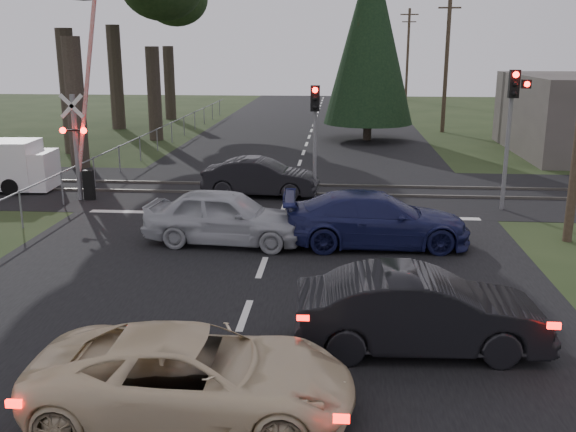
# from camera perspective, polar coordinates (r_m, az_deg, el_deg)

# --- Properties ---
(ground) EXTENTS (120.00, 120.00, 0.00)m
(ground) POSITION_cam_1_polar(r_m,az_deg,el_deg) (13.58, -3.87, -8.83)
(ground) COLOR #223116
(ground) RESTS_ON ground
(road) EXTENTS (14.00, 100.00, 0.01)m
(road) POSITION_cam_1_polar(r_m,az_deg,el_deg) (23.02, -0.22, 1.23)
(road) COLOR black
(road) RESTS_ON ground
(rail_corridor) EXTENTS (120.00, 8.00, 0.01)m
(rail_corridor) POSITION_cam_1_polar(r_m,az_deg,el_deg) (24.97, 0.17, 2.32)
(rail_corridor) COLOR black
(rail_corridor) RESTS_ON ground
(stop_line) EXTENTS (13.00, 0.35, 0.00)m
(stop_line) POSITION_cam_1_polar(r_m,az_deg,el_deg) (21.29, -0.63, 0.10)
(stop_line) COLOR silver
(stop_line) RESTS_ON ground
(rail_near) EXTENTS (120.00, 0.12, 0.10)m
(rail_near) POSITION_cam_1_polar(r_m,az_deg,el_deg) (24.18, 0.02, 2.00)
(rail_near) COLOR #59544C
(rail_near) RESTS_ON ground
(rail_far) EXTENTS (120.00, 0.12, 0.10)m
(rail_far) POSITION_cam_1_polar(r_m,az_deg,el_deg) (25.73, 0.31, 2.80)
(rail_far) COLOR #59544C
(rail_far) RESTS_ON ground
(crossing_signal) EXTENTS (1.62, 0.38, 6.96)m
(crossing_signal) POSITION_cam_1_polar(r_m,az_deg,el_deg) (24.15, -17.84, 6.12)
(crossing_signal) COLOR slate
(crossing_signal) RESTS_ON ground
(traffic_signal_right) EXTENTS (0.68, 0.48, 4.70)m
(traffic_signal_right) POSITION_cam_1_polar(r_m,az_deg,el_deg) (22.58, 19.33, 8.65)
(traffic_signal_right) COLOR slate
(traffic_signal_right) RESTS_ON ground
(traffic_signal_center) EXTENTS (0.32, 0.48, 4.10)m
(traffic_signal_center) POSITION_cam_1_polar(r_m,az_deg,el_deg) (23.13, 2.41, 8.33)
(traffic_signal_center) COLOR slate
(traffic_signal_center) RESTS_ON ground
(utility_pole_mid) EXTENTS (1.80, 0.26, 9.00)m
(utility_pole_mid) POSITION_cam_1_polar(r_m,az_deg,el_deg) (42.80, 13.93, 13.54)
(utility_pole_mid) COLOR #4C3D2D
(utility_pole_mid) RESTS_ON ground
(utility_pole_far) EXTENTS (1.80, 0.26, 9.00)m
(utility_pole_far) POSITION_cam_1_polar(r_m,az_deg,el_deg) (67.61, 10.60, 14.08)
(utility_pole_far) COLOR #4C3D2D
(utility_pole_far) RESTS_ON ground
(conifer_tree) EXTENTS (5.20, 5.20, 11.00)m
(conifer_tree) POSITION_cam_1_polar(r_m,az_deg,el_deg) (38.32, 7.33, 15.62)
(conifer_tree) COLOR #473D33
(conifer_tree) RESTS_ON ground
(fence_left) EXTENTS (0.10, 36.00, 1.20)m
(fence_left) POSITION_cam_1_polar(r_m,az_deg,el_deg) (36.53, -10.86, 6.08)
(fence_left) COLOR slate
(fence_left) RESTS_ON ground
(cream_coupe) EXTENTS (4.90, 2.34, 1.35)m
(cream_coupe) POSITION_cam_1_polar(r_m,az_deg,el_deg) (9.99, -8.38, -13.91)
(cream_coupe) COLOR beige
(cream_coupe) RESTS_ON ground
(dark_hatchback) EXTENTS (4.65, 1.82, 1.51)m
(dark_hatchback) POSITION_cam_1_polar(r_m,az_deg,el_deg) (12.10, 11.66, -8.31)
(dark_hatchback) COLOR black
(dark_hatchback) RESTS_ON ground
(silver_car) EXTENTS (4.72, 2.25, 1.56)m
(silver_car) POSITION_cam_1_polar(r_m,az_deg,el_deg) (18.19, -5.57, -0.06)
(silver_car) COLOR #AAADB2
(silver_car) RESTS_ON ground
(blue_sedan) EXTENTS (5.31, 2.42, 1.51)m
(blue_sedan) POSITION_cam_1_polar(r_m,az_deg,el_deg) (18.08, 7.81, -0.31)
(blue_sedan) COLOR #191D4C
(blue_sedan) RESTS_ON ground
(dark_car_far) EXTENTS (4.36, 1.80, 1.40)m
(dark_car_far) POSITION_cam_1_polar(r_m,az_deg,el_deg) (23.89, -2.44, 3.43)
(dark_car_far) COLOR black
(dark_car_far) RESTS_ON ground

